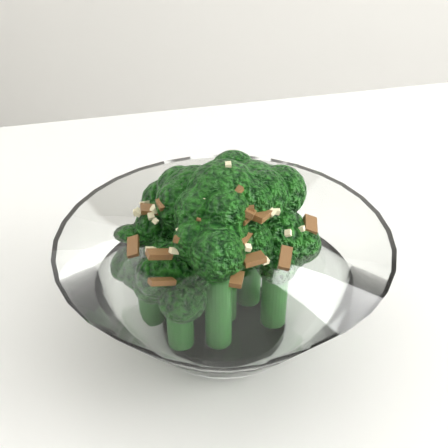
# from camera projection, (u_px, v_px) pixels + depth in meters

# --- Properties ---
(broccoli_dish) EXTENTS (0.25, 0.25, 0.16)m
(broccoli_dish) POSITION_uv_depth(u_px,v_px,m) (222.00, 270.00, 0.48)
(broccoli_dish) COLOR white
(broccoli_dish) RESTS_ON table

